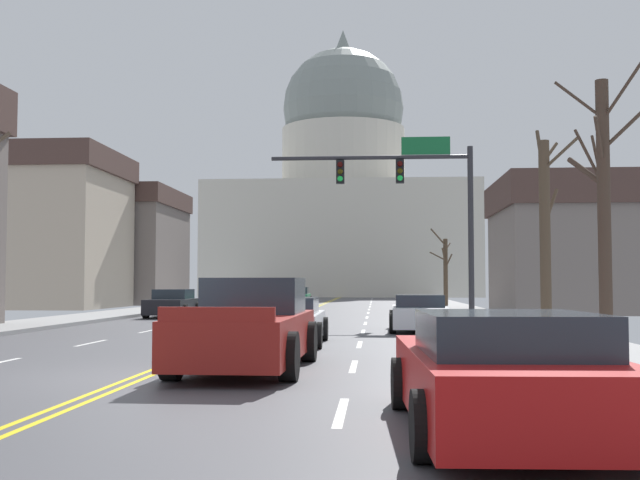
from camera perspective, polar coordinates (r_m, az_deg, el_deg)
ground at (r=13.56m, az=-12.95°, el=-9.64°), size 20.00×180.00×0.20m
signal_gantry at (r=30.77m, az=6.92°, el=3.69°), size 7.91×0.41×7.15m
capitol_building at (r=93.85m, az=1.71°, el=3.01°), size 30.77×20.07×32.27m
sedan_near_00 at (r=25.75m, az=7.25°, el=-5.36°), size 2.01×4.55×1.18m
sedan_near_01 at (r=20.05m, az=-2.41°, el=-6.00°), size 1.97×4.35×1.20m
pickup_truck_near_02 at (r=14.39m, az=-5.20°, el=-6.45°), size 2.24×5.36×1.66m
sedan_near_03 at (r=8.52m, az=13.11°, el=-9.61°), size 2.25×4.74×1.27m
sedan_oncoming_00 at (r=36.55m, az=-10.72°, el=-4.60°), size 2.03×4.42×1.27m
sedan_oncoming_01 at (r=45.35m, az=-3.01°, el=-4.38°), size 2.00×4.51×1.26m
sedan_oncoming_02 at (r=54.08m, az=-1.79°, el=-4.18°), size 2.18×4.26×1.27m
flank_building_00 at (r=52.68m, az=-20.84°, el=0.77°), size 11.90×9.40×9.84m
flank_building_02 at (r=60.65m, az=-14.44°, el=-0.44°), size 8.74×10.20×8.55m
flank_building_03 at (r=43.66m, az=18.85°, el=-0.35°), size 9.34×9.32×7.04m
bare_tree_00 at (r=24.26m, az=16.14°, el=0.80°), size 1.02×1.92×6.20m
bare_tree_02 at (r=49.44m, az=9.13°, el=-2.09°), size 1.45×2.32×4.75m
bare_tree_04 at (r=17.41m, az=20.01°, el=2.38°), size 2.08×1.86×5.98m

